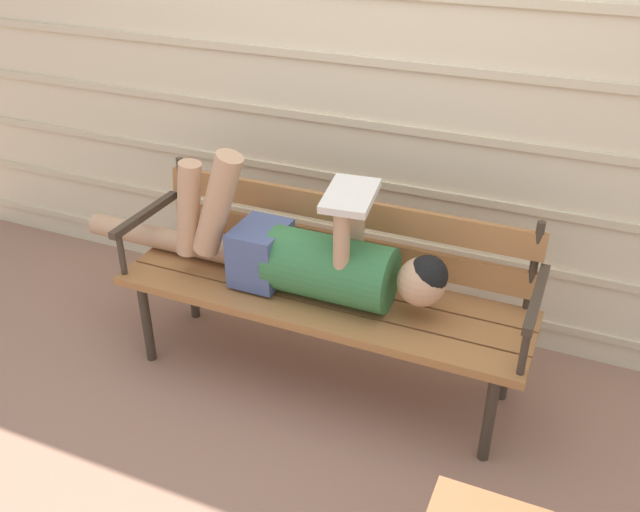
# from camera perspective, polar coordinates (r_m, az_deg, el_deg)

# --- Properties ---
(ground_plane) EXTENTS (12.00, 12.00, 0.00)m
(ground_plane) POSITION_cam_1_polar(r_m,az_deg,el_deg) (3.05, -0.38, -10.57)
(ground_plane) COLOR #936B56
(house_siding) EXTENTS (5.15, 0.08, 2.50)m
(house_siding) POSITION_cam_1_polar(r_m,az_deg,el_deg) (3.04, 4.91, 15.92)
(house_siding) COLOR beige
(house_siding) RESTS_ON ground
(park_bench) EXTENTS (1.73, 0.50, 0.82)m
(park_bench) POSITION_cam_1_polar(r_m,az_deg,el_deg) (2.86, 0.56, -1.86)
(park_bench) COLOR #9E6638
(park_bench) RESTS_ON ground
(reclining_person) EXTENTS (1.70, 0.27, 0.59)m
(reclining_person) POSITION_cam_1_polar(r_m,az_deg,el_deg) (2.77, -1.73, 0.09)
(reclining_person) COLOR #33703D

